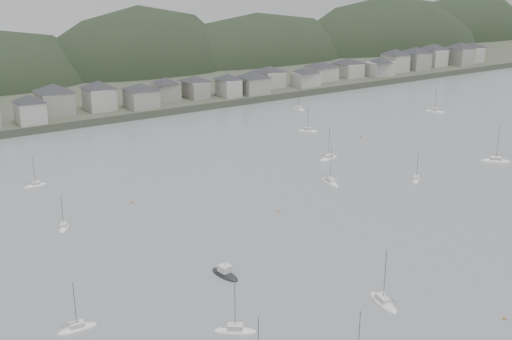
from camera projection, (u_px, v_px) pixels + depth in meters
ground at (471, 304)px, 121.83m from camera, size 900.00×900.00×0.00m
far_shore_land at (40, 73)px, 356.15m from camera, size 900.00×250.00×3.00m
forested_ridge at (65, 103)px, 342.30m from camera, size 851.55×103.94×102.57m
waterfront_town at (219, 82)px, 291.18m from camera, size 451.48×28.46×12.92m
sailboat_lead at (308, 131)px, 242.43m from camera, size 6.77×7.48×10.51m
moored_fleet at (287, 225)px, 157.68m from camera, size 253.18×178.08×12.99m
motor_launch_far at (225, 274)px, 132.86m from camera, size 3.92×8.16×3.87m
mooring_buoys at (358, 189)px, 181.62m from camera, size 128.62×109.08×0.70m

